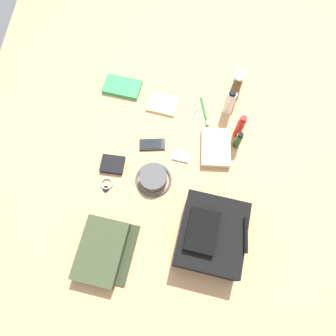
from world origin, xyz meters
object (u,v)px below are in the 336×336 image
sunscreen_spray (240,127)px  toiletry_pouch (103,251)px  cologne_bottle (236,88)px  paperback_novel (122,87)px  bucket_hat (153,178)px  lotion_bottle (238,81)px  media_player (181,156)px  wristwatch (107,184)px  shampoo_bottle (238,140)px  cell_phone (152,145)px  backpack (211,235)px  toothpaste_tube (230,102)px  notepad (163,104)px  wallet (113,164)px  toothbrush (205,113)px  folded_towel (216,148)px

sunscreen_spray → toiletry_pouch: bearing=-42.5°
cologne_bottle → paperback_novel: (-0.01, -0.59, -0.07)m
bucket_hat → lotion_bottle: size_ratio=1.31×
media_player → wristwatch: 0.38m
shampoo_bottle → sunscreen_spray: bearing=176.6°
lotion_bottle → cell_phone: (0.37, -0.41, -0.06)m
backpack → toothpaste_tube: size_ratio=2.08×
cologne_bottle → cell_phone: cologne_bottle is taller
sunscreen_spray → paperback_novel: 0.66m
toothpaste_tube → notepad: bearing=-90.8°
backpack → toiletry_pouch: size_ratio=1.18×
backpack → cell_phone: 0.53m
bucket_hat → sunscreen_spray: (-0.28, 0.39, 0.06)m
lotion_bottle → wallet: size_ratio=1.21×
bucket_hat → lotion_bottle: bearing=145.1°
bucket_hat → cologne_bottle: 0.62m
toothpaste_tube → notepad: 0.35m
media_player → toothbrush: (-0.25, 0.11, 0.00)m
toothpaste_tube → paperback_novel: toothpaste_tube is taller
shampoo_bottle → paperback_novel: (-0.29, -0.61, -0.05)m
paperback_novel → cell_phone: paperback_novel is taller
lotion_bottle → notepad: (0.14, -0.38, -0.06)m
toothbrush → notepad: (-0.03, -0.22, 0.00)m
toiletry_pouch → bucket_hat: 0.40m
sunscreen_spray → folded_towel: (0.09, -0.11, -0.06)m
sunscreen_spray → toothbrush: 0.21m
lotion_bottle → folded_towel: lotion_bottle is taller
wristwatch → wallet: bearing=171.8°
sunscreen_spray → wristwatch: bearing=-62.4°
media_player → cell_phone: bearing=-108.8°
wristwatch → cologne_bottle: bearing=132.3°
wristwatch → cell_phone: bearing=139.0°
wallet → folded_towel: size_ratio=0.55×
cell_phone → media_player: 0.16m
lotion_bottle → paperback_novel: lotion_bottle is taller
cologne_bottle → folded_towel: bearing=-15.0°
shampoo_bottle → wallet: (0.16, -0.60, -0.05)m
lotion_bottle → media_player: lotion_bottle is taller
backpack → notepad: backpack is taller
sunscreen_spray → cell_phone: (0.10, -0.42, -0.07)m
toothpaste_tube → folded_towel: 0.24m
bucket_hat → wristwatch: (0.04, -0.22, -0.02)m
toiletry_pouch → notepad: size_ratio=2.00×
bucket_hat → folded_towel: size_ratio=0.87×
paperback_novel → folded_towel: bearing=58.0°
toiletry_pouch → toothbrush: (-0.74, 0.41, -0.03)m
wallet → folded_towel: folded_towel is taller
sunscreen_spray → paperback_novel: size_ratio=0.80×
toiletry_pouch → cell_phone: size_ratio=2.27×
cologne_bottle → toothbrush: (0.11, -0.14, -0.08)m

